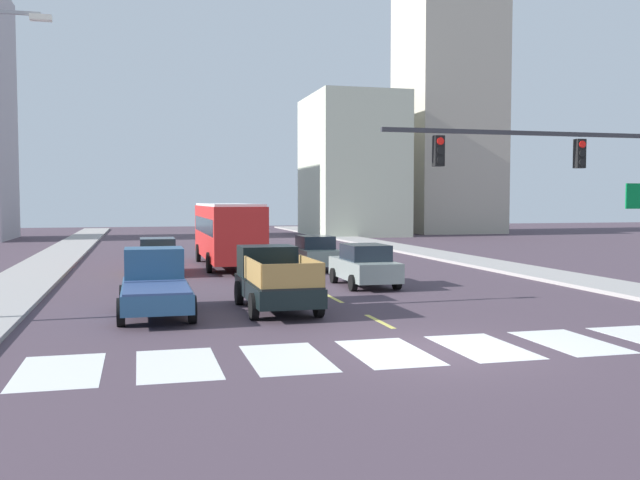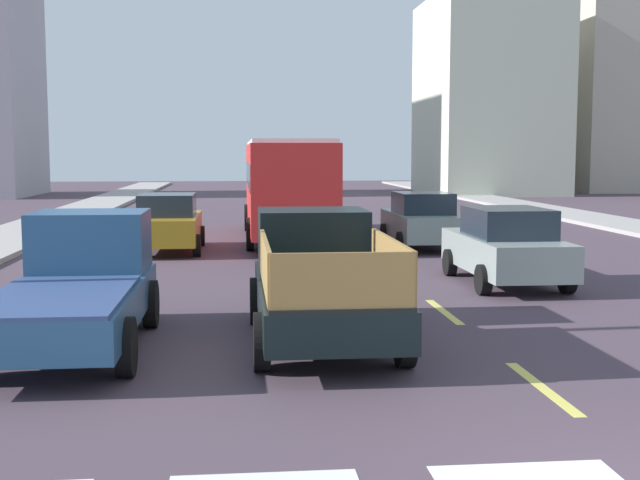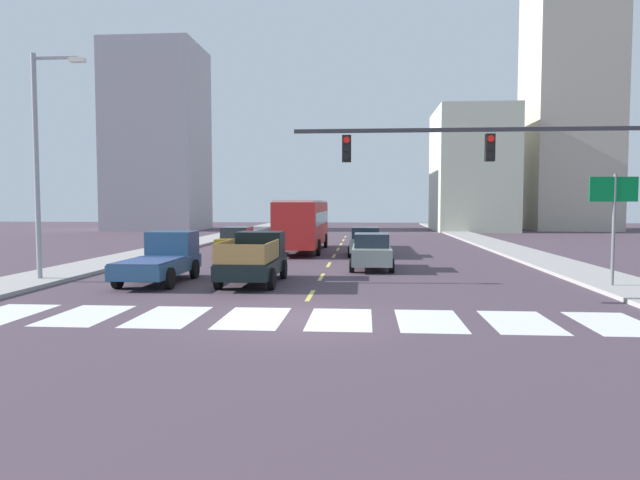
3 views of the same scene
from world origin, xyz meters
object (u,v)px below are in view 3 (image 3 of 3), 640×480
object	(u,v)px
sedan_far	(365,241)
direction_sign_green	(614,206)
pickup_dark	(163,259)
sedan_near_right	(238,241)
pickup_stakebed	(255,259)
city_bus	(303,222)
traffic_signal_gantry	(532,166)
streetlight_left	(40,157)
sedan_mid	(371,251)

from	to	relation	value
sedan_far	direction_sign_green	size ratio (longest dim) A/B	1.05
pickup_dark	sedan_near_right	world-z (taller)	pickup_dark
pickup_stakebed	city_bus	distance (m)	14.86
pickup_dark	traffic_signal_gantry	size ratio (longest dim) A/B	0.47
pickup_stakebed	streetlight_left	bearing A→B (deg)	-176.88
streetlight_left	city_bus	bearing A→B (deg)	60.27
pickup_dark	traffic_signal_gantry	bearing A→B (deg)	-19.29
sedan_near_right	traffic_signal_gantry	world-z (taller)	traffic_signal_gantry
sedan_far	direction_sign_green	bearing A→B (deg)	-52.54
sedan_near_right	direction_sign_green	world-z (taller)	direction_sign_green
sedan_near_right	direction_sign_green	distance (m)	21.10
sedan_far	direction_sign_green	xyz separation A→B (m)	(8.98, -12.92, 2.17)
pickup_dark	streetlight_left	distance (m)	6.24
city_bus	sedan_mid	size ratio (longest dim) A/B	2.45
sedan_mid	traffic_signal_gantry	size ratio (longest dim) A/B	0.40
city_bus	streetlight_left	distance (m)	17.97
pickup_dark	sedan_far	size ratio (longest dim) A/B	1.18
city_bus	direction_sign_green	xyz separation A→B (m)	(13.03, -15.68, 1.08)
pickup_stakebed	direction_sign_green	world-z (taller)	direction_sign_green
sedan_far	traffic_signal_gantry	world-z (taller)	traffic_signal_gantry
city_bus	sedan_near_right	xyz separation A→B (m)	(-3.67, -2.96, -1.09)
city_bus	sedan_mid	world-z (taller)	city_bus
pickup_stakebed	direction_sign_green	xyz separation A→B (m)	(13.34, -0.86, 2.10)
sedan_far	streetlight_left	bearing A→B (deg)	-132.79
direction_sign_green	sedan_mid	bearing A→B (deg)	146.58
city_bus	direction_sign_green	distance (m)	20.41
sedan_mid	traffic_signal_gantry	world-z (taller)	traffic_signal_gantry
direction_sign_green	streetlight_left	xyz separation A→B (m)	(-21.81, 0.30, 1.94)
traffic_signal_gantry	direction_sign_green	bearing A→B (deg)	41.87
pickup_dark	sedan_mid	world-z (taller)	pickup_dark
sedan_near_right	direction_sign_green	bearing A→B (deg)	-39.44
traffic_signal_gantry	direction_sign_green	size ratio (longest dim) A/B	2.65
streetlight_left	sedan_near_right	bearing A→B (deg)	67.63
sedan_near_right	pickup_dark	bearing A→B (deg)	-94.01
pickup_stakebed	sedan_mid	size ratio (longest dim) A/B	1.18
traffic_signal_gantry	direction_sign_green	xyz separation A→B (m)	(3.89, 3.49, -1.24)
pickup_stakebed	traffic_signal_gantry	world-z (taller)	traffic_signal_gantry
pickup_stakebed	pickup_dark	xyz separation A→B (m)	(-3.74, -0.07, -0.02)
pickup_stakebed	traffic_signal_gantry	size ratio (longest dim) A/B	0.47
pickup_dark	city_bus	size ratio (longest dim) A/B	0.48
city_bus	direction_sign_green	bearing A→B (deg)	-48.34
city_bus	streetlight_left	bearing A→B (deg)	-117.80
pickup_stakebed	traffic_signal_gantry	bearing A→B (deg)	-25.36
pickup_stakebed	sedan_near_right	world-z (taller)	pickup_stakebed
city_bus	sedan_mid	xyz separation A→B (m)	(4.35, -9.95, -1.09)
sedan_mid	pickup_dark	bearing A→B (deg)	-151.32
pickup_stakebed	sedan_near_right	size ratio (longest dim) A/B	1.18
city_bus	traffic_signal_gantry	distance (m)	21.36
streetlight_left	pickup_dark	bearing A→B (deg)	5.94
pickup_stakebed	sedan_far	size ratio (longest dim) A/B	1.18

